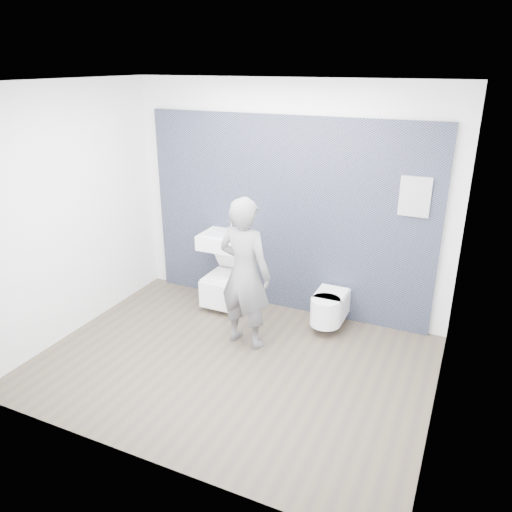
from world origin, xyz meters
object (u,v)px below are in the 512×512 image
at_px(washbasin, 226,241).
at_px(toilet_rounded, 329,307).
at_px(visitor, 245,273).
at_px(toilet_square, 224,286).

distance_m(washbasin, toilet_rounded, 1.51).
height_order(washbasin, visitor, visitor).
xyz_separation_m(washbasin, toilet_rounded, (1.39, -0.08, -0.60)).
relative_size(toilet_square, toilet_rounded, 1.21).
bearing_deg(toilet_rounded, visitor, -137.29).
height_order(toilet_rounded, visitor, visitor).
xyz_separation_m(toilet_square, visitor, (0.64, -0.71, 0.57)).
distance_m(toilet_square, visitor, 1.11).
bearing_deg(toilet_square, visitor, -47.94).
xyz_separation_m(washbasin, visitor, (0.64, -0.77, -0.03)).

